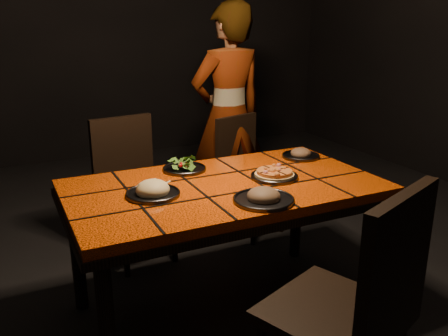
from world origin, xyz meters
name	(u,v)px	position (x,y,z in m)	size (l,w,h in m)	color
room_shell	(224,33)	(0.00, 0.00, 1.50)	(6.04, 7.04, 3.08)	black
dining_table	(224,198)	(0.00, 0.00, 0.67)	(1.62, 0.92, 0.75)	#F85107
chair_near	(359,303)	(0.06, -0.98, 0.60)	(0.61, 0.61, 1.04)	black
chair_far_left	(131,179)	(-0.27, 0.88, 0.55)	(0.49, 0.49, 0.95)	black
chair_far_right	(245,167)	(0.62, 0.92, 0.50)	(0.50, 0.50, 0.88)	black
diner	(228,116)	(0.59, 1.15, 0.85)	(0.62, 0.41, 1.71)	brown
plate_pizza	(274,175)	(0.28, -0.04, 0.77)	(0.25, 0.25, 0.04)	#3D3D43
plate_pasta	(153,191)	(-0.39, -0.01, 0.77)	(0.26, 0.26, 0.09)	#3D3D43
plate_salad	(184,166)	(-0.10, 0.30, 0.78)	(0.24, 0.24, 0.07)	#3D3D43
plate_mushroom_a	(264,197)	(0.05, -0.31, 0.77)	(0.29, 0.29, 0.09)	#3D3D43
plate_mushroom_b	(301,154)	(0.64, 0.24, 0.77)	(0.23, 0.23, 0.08)	#3D3D43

